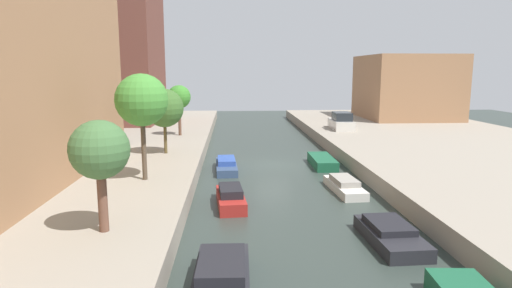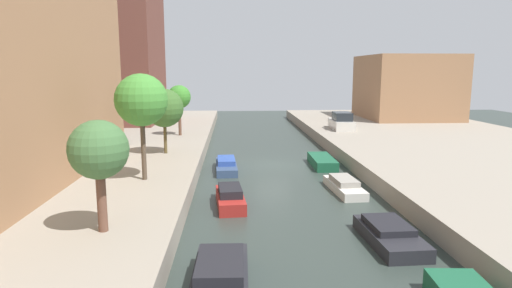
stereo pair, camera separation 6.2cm
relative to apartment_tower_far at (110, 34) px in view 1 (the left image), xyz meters
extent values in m
plane|color=#2D3833|center=(16.00, -18.90, -10.54)|extent=(84.00, 84.00, 0.00)
cube|color=gray|center=(1.00, -18.90, -10.04)|extent=(20.00, 64.00, 1.00)
cube|color=gray|center=(31.00, -18.90, -10.04)|extent=(20.00, 64.00, 1.00)
cube|color=brown|center=(0.00, 0.00, 0.00)|extent=(10.00, 11.13, 19.07)
cube|color=#9E704C|center=(34.00, 2.05, -5.81)|extent=(10.00, 10.84, 7.44)
cylinder|color=brown|center=(8.51, -33.86, -8.42)|extent=(0.34, 0.34, 2.22)
sphere|color=#406939|center=(8.51, -33.86, -6.59)|extent=(2.07, 2.07, 2.07)
cylinder|color=#4E3F30|center=(8.51, -26.49, -7.93)|extent=(0.25, 0.25, 3.22)
sphere|color=#418934|center=(8.51, -26.49, -5.37)|extent=(2.69, 2.69, 2.69)
cylinder|color=brown|center=(8.51, -19.19, -8.43)|extent=(0.22, 0.22, 2.21)
sphere|color=#386128|center=(8.51, -19.19, -6.41)|extent=(2.62, 2.62, 2.62)
cylinder|color=brown|center=(8.51, -10.75, -8.20)|extent=(0.26, 0.26, 2.67)
sphere|color=#3A812B|center=(8.51, -10.75, -6.15)|extent=(2.03, 2.03, 2.03)
cube|color=beige|center=(23.77, -7.53, -9.09)|extent=(1.94, 4.27, 0.89)
cube|color=#1E2328|center=(23.77, -7.84, -8.25)|extent=(1.66, 2.37, 0.79)
cube|color=#232328|center=(12.72, -36.65, -10.20)|extent=(1.77, 4.42, 0.66)
cube|color=black|center=(12.72, -36.42, -9.70)|extent=(1.47, 2.44, 0.34)
cube|color=maroon|center=(12.99, -28.08, -10.24)|extent=(1.56, 3.72, 0.60)
cube|color=black|center=(12.99, -28.11, -9.74)|extent=(1.24, 2.08, 0.39)
cube|color=#33476B|center=(12.69, -20.40, -10.29)|extent=(1.53, 4.40, 0.49)
cube|color=#2D4C9E|center=(12.69, -20.21, -9.89)|extent=(1.24, 2.44, 0.33)
cube|color=#232328|center=(19.20, -33.20, -10.27)|extent=(1.86, 3.95, 0.53)
cube|color=black|center=(19.20, -32.91, -9.87)|extent=(1.53, 2.20, 0.25)
cube|color=beige|center=(19.31, -25.90, -10.31)|extent=(1.55, 4.19, 0.46)
cube|color=gray|center=(19.31, -25.81, -9.92)|extent=(1.24, 2.33, 0.31)
cube|color=#195638|center=(19.43, -19.40, -10.21)|extent=(1.50, 4.16, 0.65)
camera|label=1|loc=(13.06, -48.68, -3.91)|focal=30.14mm
camera|label=2|loc=(13.13, -48.68, -3.91)|focal=30.14mm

